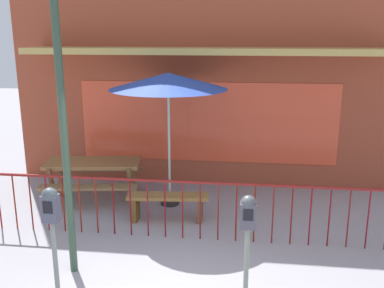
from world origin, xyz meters
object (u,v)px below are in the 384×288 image
at_px(patio_umbrella, 168,82).
at_px(picnic_table_left, 94,169).
at_px(street_lamp, 60,77).
at_px(patio_bench, 168,202).
at_px(parking_meter_far, 51,217).
at_px(parking_meter_near, 248,224).

bearing_deg(patio_umbrella, picnic_table_left, 176.81).
xyz_separation_m(patio_umbrella, street_lamp, (-0.90, -2.52, 0.31)).
height_order(patio_bench, parking_meter_far, parking_meter_far).
xyz_separation_m(patio_umbrella, patio_bench, (0.10, -0.75, -1.99)).
xyz_separation_m(patio_umbrella, parking_meter_far, (-0.75, -3.37, -1.16)).
height_order(picnic_table_left, parking_meter_far, parking_meter_far).
bearing_deg(street_lamp, patio_bench, 60.57).
bearing_deg(picnic_table_left, patio_umbrella, -3.19).
bearing_deg(picnic_table_left, parking_meter_far, -77.38).
bearing_deg(street_lamp, parking_meter_near, -16.37).
height_order(parking_meter_far, street_lamp, street_lamp).
relative_size(patio_bench, parking_meter_far, 0.93).
bearing_deg(parking_meter_near, patio_umbrella, 114.23).
distance_m(picnic_table_left, street_lamp, 3.37).
bearing_deg(patio_bench, picnic_table_left, 152.62).
xyz_separation_m(parking_meter_near, parking_meter_far, (-2.19, -0.16, 0.04)).
bearing_deg(parking_meter_near, street_lamp, 163.63).
height_order(picnic_table_left, parking_meter_near, parking_meter_near).
relative_size(picnic_table_left, parking_meter_far, 1.29).
distance_m(picnic_table_left, patio_umbrella, 2.30).
relative_size(picnic_table_left, patio_bench, 1.38).
bearing_deg(parking_meter_far, patio_umbrella, 77.53).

